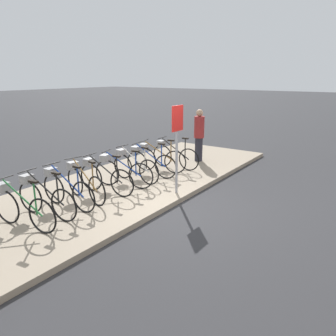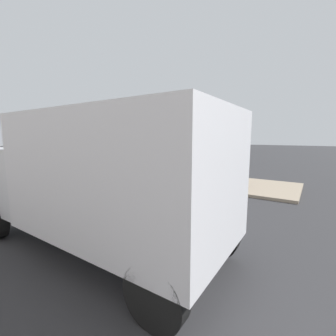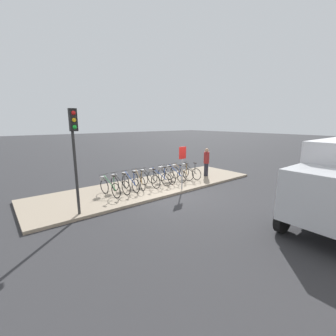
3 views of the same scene
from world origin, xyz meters
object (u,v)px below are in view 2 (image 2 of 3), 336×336
Objects in this scene: parked_bicycle_3 at (164,168)px; truck at (102,175)px; parked_bicycle_0 at (140,166)px; pedestrian at (243,166)px; parked_bicycle_9 at (218,173)px; parked_bicycle_4 at (171,169)px; parked_bicycle_1 at (148,167)px; parked_bicycle_5 at (180,170)px; parked_bicycle_7 at (199,171)px; traffic_light at (101,129)px; parked_bicycle_6 at (190,170)px; sign_post at (173,153)px; parked_bicycle_2 at (156,167)px; parked_bicycle_8 at (208,172)px.

truck reaches higher than parked_bicycle_3.
pedestrian is (6.40, -0.22, 0.48)m from parked_bicycle_0.
parked_bicycle_9 is at bearing -3.02° from parked_bicycle_3.
parked_bicycle_4 and parked_bicycle_9 have the same top height.
parked_bicycle_1 is 0.94× the size of pedestrian.
parked_bicycle_1 and parked_bicycle_5 have the same top height.
parked_bicycle_4 is 2.88m from parked_bicycle_9.
parked_bicycle_7 is 0.43× the size of traffic_light.
parked_bicycle_6 is 0.44× the size of traffic_light.
sign_post is at bearing -159.54° from pedestrian.
pedestrian is at bearing -3.88° from parked_bicycle_2.
parked_bicycle_7 is (2.34, -0.09, 0.00)m from parked_bicycle_3.
parked_bicycle_1 is 0.28× the size of truck.
parked_bicycle_0 is 3.73m from sign_post.
sign_post reaches higher than parked_bicycle_0.
parked_bicycle_5 is 0.97× the size of parked_bicycle_6.
traffic_light is (-2.34, -1.52, 2.27)m from parked_bicycle_1.
parked_bicycle_0 is 0.99× the size of parked_bicycle_2.
parked_bicycle_8 is at bearing 2.19° from parked_bicycle_5.
pedestrian is (1.86, -0.37, 0.48)m from parked_bicycle_8.
parked_bicycle_5 is 0.91× the size of pedestrian.
parked_bicycle_6 is 1.00× the size of parked_bicycle_7.
parked_bicycle_0 and parked_bicycle_3 have the same top height.
parked_bicycle_8 is 1.96m from pedestrian.
parked_bicycle_6 is at bearing -0.58° from parked_bicycle_3.
parked_bicycle_0 is 1.00× the size of parked_bicycle_4.
parked_bicycle_1 is 9.21m from truck.
parked_bicycle_5 is (2.86, 0.08, 0.00)m from parked_bicycle_0.
parked_bicycle_1 is at bearing -179.36° from parked_bicycle_8.
parked_bicycle_1 is 1.02× the size of parked_bicycle_8.
parked_bicycle_3 is 0.43× the size of traffic_light.
parked_bicycle_8 is at bearing 168.89° from pedestrian.
truck is at bearing -71.19° from parked_bicycle_5.
parked_bicycle_6 is (3.44, 0.16, 0.00)m from parked_bicycle_0.
parked_bicycle_5 is 2.28m from parked_bicycle_9.
parked_bicycle_1 is at bearing 122.47° from truck.
parked_bicycle_2 is at bearing -176.16° from parked_bicycle_3.
pedestrian is at bearing -1.96° from parked_bicycle_0.
traffic_light is at bearing 139.49° from truck.
parked_bicycle_7 is at bearing -0.97° from parked_bicycle_2.
parked_bicycle_3 is at bearing 3.84° from parked_bicycle_2.
pedestrian reaches higher than parked_bicycle_7.
parked_bicycle_5 is at bearing -0.51° from parked_bicycle_1.
parked_bicycle_6 is 5.90m from traffic_light.
parked_bicycle_1 and parked_bicycle_9 have the same top height.
truck is 6.61m from sign_post.
traffic_light reaches higher than parked_bicycle_0.
parked_bicycle_1 is 1.69m from parked_bicycle_4.
parked_bicycle_9 is 7.41m from traffic_light.
parked_bicycle_9 is 0.43× the size of traffic_light.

